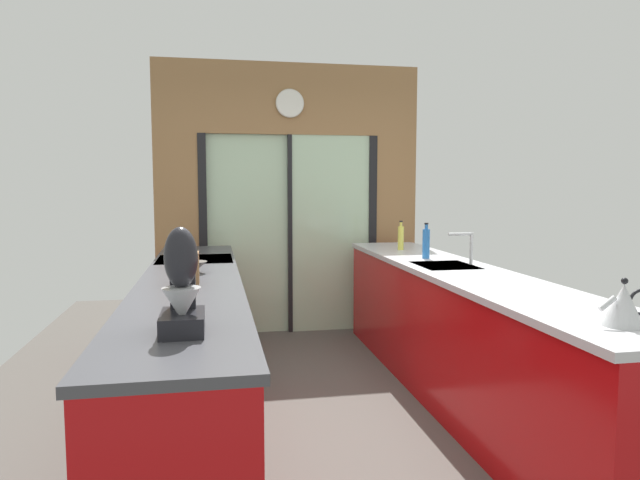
# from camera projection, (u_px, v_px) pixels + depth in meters

# --- Properties ---
(ground_plane) EXTENTS (5.04, 7.60, 0.02)m
(ground_plane) POSITION_uv_depth(u_px,v_px,m) (324.00, 395.00, 4.10)
(ground_plane) COLOR #4C4742
(back_wall_unit) EXTENTS (2.64, 0.12, 2.70)m
(back_wall_unit) POSITION_uv_depth(u_px,v_px,m) (290.00, 183.00, 5.72)
(back_wall_unit) COLOR olive
(back_wall_unit) RESTS_ON ground_plane
(left_counter_run) EXTENTS (0.62, 3.80, 0.92)m
(left_counter_run) POSITION_uv_depth(u_px,v_px,m) (191.00, 357.00, 3.43)
(left_counter_run) COLOR #AD0C0F
(left_counter_run) RESTS_ON ground_plane
(right_counter_run) EXTENTS (0.62, 3.80, 0.92)m
(right_counter_run) POSITION_uv_depth(u_px,v_px,m) (461.00, 335.00, 3.93)
(right_counter_run) COLOR #AD0C0F
(right_counter_run) RESTS_ON ground_plane
(sink_faucet) EXTENTS (0.19, 0.02, 0.24)m
(sink_faucet) POSITION_uv_depth(u_px,v_px,m) (467.00, 243.00, 4.15)
(sink_faucet) COLOR #B7BABC
(sink_faucet) RESTS_ON right_counter_run
(oven_range) EXTENTS (0.60, 0.60, 0.92)m
(oven_range) POSITION_uv_depth(u_px,v_px,m) (196.00, 317.00, 4.53)
(oven_range) COLOR #B7BABC
(oven_range) RESTS_ON ground_plane
(mixing_bowl) EXTENTS (0.17, 0.17, 0.08)m
(mixing_bowl) POSITION_uv_depth(u_px,v_px,m) (194.00, 267.00, 3.75)
(mixing_bowl) COLOR #514C47
(mixing_bowl) RESTS_ON left_counter_run
(knife_block) EXTENTS (0.08, 0.14, 0.26)m
(knife_block) POSITION_uv_depth(u_px,v_px,m) (192.00, 268.00, 3.32)
(knife_block) COLOR brown
(knife_block) RESTS_ON left_counter_run
(stand_mixer) EXTENTS (0.17, 0.27, 0.42)m
(stand_mixer) POSITION_uv_depth(u_px,v_px,m) (182.00, 292.00, 2.23)
(stand_mixer) COLOR black
(stand_mixer) RESTS_ON left_counter_run
(kettle) EXTENTS (0.25, 0.17, 0.20)m
(kettle) POSITION_uv_depth(u_px,v_px,m) (624.00, 305.00, 2.34)
(kettle) COLOR #B7BABC
(kettle) RESTS_ON right_counter_run
(soap_bottle_near) EXTENTS (0.06, 0.06, 0.28)m
(soap_bottle_near) POSITION_uv_depth(u_px,v_px,m) (426.00, 243.00, 4.49)
(soap_bottle_near) COLOR #286BB7
(soap_bottle_near) RESTS_ON right_counter_run
(soap_bottle_far) EXTENTS (0.05, 0.05, 0.26)m
(soap_bottle_far) POSITION_uv_depth(u_px,v_px,m) (401.00, 237.00, 5.10)
(soap_bottle_far) COLOR #D1CC4C
(soap_bottle_far) RESTS_ON right_counter_run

